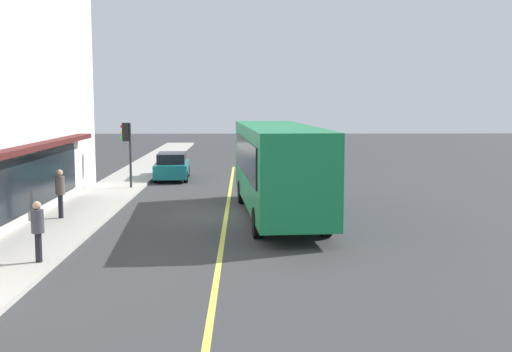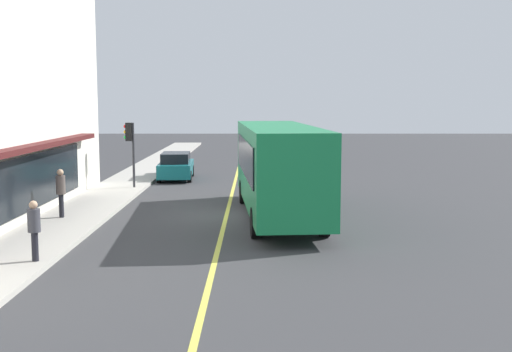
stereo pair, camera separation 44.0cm
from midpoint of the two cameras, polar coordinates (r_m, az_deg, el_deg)
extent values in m
plane|color=#38383A|center=(25.04, -2.13, -3.49)|extent=(120.00, 120.00, 0.00)
cube|color=#B2ADA3|center=(25.87, -14.91, -3.21)|extent=(80.00, 2.67, 0.15)
cube|color=#D8D14C|center=(25.03, -2.13, -3.48)|extent=(36.00, 0.16, 0.01)
cube|color=#4C1919|center=(23.85, -18.93, 2.42)|extent=(15.15, 0.70, 0.20)
cube|color=black|center=(24.05, -19.30, -0.68)|extent=(12.99, 0.08, 2.00)
cube|color=#197F47|center=(24.21, 2.50, 0.94)|extent=(11.16, 3.33, 3.00)
cube|color=black|center=(29.57, 1.24, 2.71)|extent=(0.28, 2.10, 1.80)
cube|color=black|center=(23.75, -0.45, 1.71)|extent=(8.78, 0.73, 1.32)
cube|color=black|center=(24.06, 5.60, 1.74)|extent=(8.78, 0.73, 1.32)
cube|color=#0CF259|center=(29.59, 1.23, 4.44)|extent=(0.23, 1.90, 0.36)
cube|color=#2D2D33|center=(29.83, 1.21, -0.36)|extent=(0.34, 2.41, 0.40)
cylinder|color=black|center=(27.77, -0.70, -1.41)|extent=(1.02, 0.38, 1.00)
cylinder|color=black|center=(28.00, 3.92, -1.36)|extent=(1.02, 0.38, 1.00)
cylinder|color=black|center=(20.84, 0.55, -4.18)|extent=(1.02, 0.38, 1.00)
cylinder|color=black|center=(21.15, 6.68, -4.06)|extent=(1.02, 0.38, 1.00)
cylinder|color=#2D2D33|center=(32.15, -10.47, 1.84)|extent=(0.12, 0.12, 3.20)
cube|color=black|center=(32.11, -10.87, 3.88)|extent=(0.30, 0.30, 0.90)
sphere|color=red|center=(32.13, -11.18, 4.36)|extent=(0.18, 0.18, 0.18)
sphere|color=orange|center=(32.14, -11.16, 3.88)|extent=(0.18, 0.18, 0.18)
sphere|color=green|center=(32.15, -11.15, 3.40)|extent=(0.18, 0.18, 0.18)
cube|color=#14666B|center=(36.33, -6.79, 0.64)|extent=(4.39, 2.02, 0.75)
cube|color=black|center=(36.12, -6.82, 1.64)|extent=(2.48, 1.63, 0.55)
cylinder|color=black|center=(37.83, -7.88, 0.45)|extent=(0.65, 0.25, 0.64)
cylinder|color=black|center=(37.72, -5.40, 0.46)|extent=(0.65, 0.25, 0.64)
cylinder|color=black|center=(35.02, -8.27, -0.07)|extent=(0.65, 0.25, 0.64)
cylinder|color=black|center=(34.91, -5.59, -0.05)|extent=(0.65, 0.25, 0.64)
cylinder|color=black|center=(24.63, -16.45, -2.56)|extent=(0.18, 0.18, 0.87)
cylinder|color=#594C47|center=(24.51, -16.51, -0.77)|extent=(0.34, 0.34, 0.69)
sphere|color=tan|center=(24.46, -16.55, 0.31)|extent=(0.24, 0.24, 0.24)
cylinder|color=black|center=(18.24, -18.43, -5.98)|extent=(0.18, 0.18, 0.80)
cylinder|color=#3F3F47|center=(18.10, -18.51, -3.78)|extent=(0.34, 0.34, 0.63)
sphere|color=tan|center=(18.02, -18.56, -2.44)|extent=(0.22, 0.22, 0.22)
camera|label=1|loc=(0.22, -89.48, 0.06)|focal=44.92mm
camera|label=2|loc=(0.22, 90.52, -0.06)|focal=44.92mm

